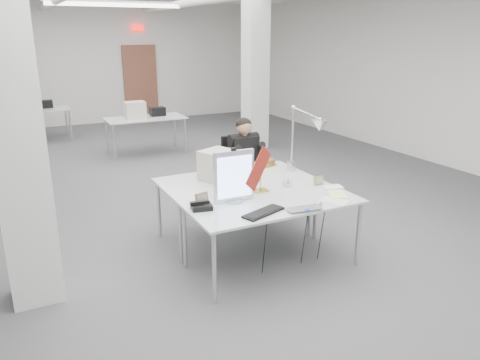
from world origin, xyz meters
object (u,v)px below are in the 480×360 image
at_px(laptop, 307,211).
at_px(office_chair, 242,179).
at_px(bankers_lamp, 260,178).
at_px(architect_lamp, 304,142).
at_px(monitor, 234,176).
at_px(seated_person, 244,150).
at_px(desk_main, 273,202).
at_px(desk_phone, 201,207).
at_px(beige_monitor, 218,165).

bearing_deg(laptop, office_chair, 87.40).
bearing_deg(laptop, bankers_lamp, 104.45).
xyz_separation_m(office_chair, laptop, (-0.34, -2.04, 0.29)).
relative_size(office_chair, architect_lamp, 1.14).
bearing_deg(laptop, monitor, 136.53).
height_order(seated_person, bankers_lamp, seated_person).
xyz_separation_m(desk_main, architect_lamp, (0.79, 0.62, 0.43)).
bearing_deg(seated_person, office_chair, 88.62).
bearing_deg(desk_main, monitor, 153.42).
bearing_deg(desk_phone, bankers_lamp, 26.34).
height_order(bankers_lamp, architect_lamp, architect_lamp).
xyz_separation_m(desk_phone, beige_monitor, (0.55, 0.82, 0.15)).
relative_size(desk_main, architect_lamp, 2.16).
relative_size(office_chair, desk_phone, 4.74).
relative_size(laptop, bankers_lamp, 1.17).
bearing_deg(desk_phone, office_chair, 62.22).
bearing_deg(office_chair, desk_main, -107.71).
distance_m(laptop, desk_phone, 1.04).
relative_size(office_chair, seated_person, 1.01).
height_order(beige_monitor, architect_lamp, architect_lamp).
relative_size(desk_main, bankers_lamp, 5.91).
bearing_deg(architect_lamp, desk_phone, -174.61).
distance_m(laptop, bankers_lamp, 0.77).
distance_m(monitor, laptop, 0.82).
height_order(bankers_lamp, beige_monitor, beige_monitor).
xyz_separation_m(bankers_lamp, beige_monitor, (-0.23, 0.61, 0.02)).
bearing_deg(architect_lamp, beige_monitor, 149.42).
xyz_separation_m(bankers_lamp, architect_lamp, (0.75, 0.29, 0.26)).
distance_m(laptop, beige_monitor, 1.41).
xyz_separation_m(office_chair, beige_monitor, (-0.67, -0.68, 0.46)).
relative_size(seated_person, architect_lamp, 1.13).
bearing_deg(seated_person, monitor, -122.34).
bearing_deg(bankers_lamp, laptop, -93.48).
height_order(laptop, desk_phone, desk_phone).
bearing_deg(laptop, architect_lamp, 64.86).
xyz_separation_m(desk_main, beige_monitor, (-0.19, 0.94, 0.19)).
height_order(desk_main, office_chair, office_chair).
relative_size(office_chair, laptop, 2.68).
height_order(monitor, laptop, monitor).
distance_m(seated_person, beige_monitor, 0.92).
xyz_separation_m(monitor, laptop, (0.50, -0.60, -0.26)).
xyz_separation_m(monitor, beige_monitor, (0.17, 0.76, -0.09)).
bearing_deg(laptop, seated_person, 87.17).
xyz_separation_m(office_chair, monitor, (-0.84, -1.44, 0.55)).
height_order(desk_main, bankers_lamp, bankers_lamp).
height_order(office_chair, desk_phone, office_chair).
height_order(desk_phone, architect_lamp, architect_lamp).
relative_size(desk_main, laptop, 5.07).
xyz_separation_m(office_chair, bankers_lamp, (-0.44, -1.29, 0.43)).
bearing_deg(office_chair, laptop, -100.73).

